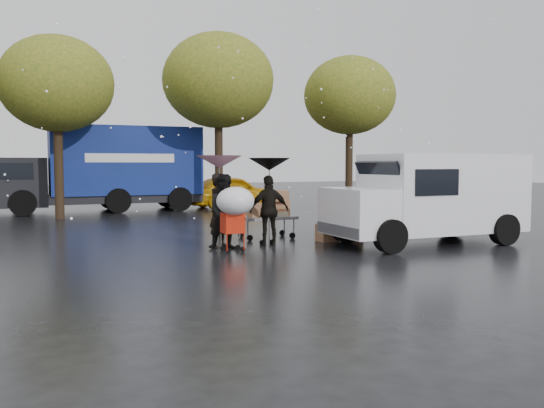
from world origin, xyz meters
name	(u,v)px	position (x,y,z in m)	size (l,w,h in m)	color
ground	(252,252)	(0.00, 0.00, 0.00)	(90.00, 90.00, 0.00)	black
person_pink	(220,210)	(-0.42, 0.99, 0.87)	(0.64, 0.42, 1.75)	black
person_middle	(226,212)	(-0.39, 0.61, 0.87)	(0.84, 0.66, 1.73)	black
person_black	(269,210)	(0.78, 0.82, 0.85)	(0.99, 0.41, 1.69)	black
umbrella_pink	(219,162)	(-0.42, 0.99, 2.01)	(1.08, 1.08, 2.16)	#4C4C4C
umbrella_black	(269,164)	(0.78, 0.82, 1.95)	(1.01, 1.01, 2.11)	#4C4C4C
vendor_cart	(270,211)	(1.29, 1.98, 0.73)	(1.52, 0.80, 1.27)	slate
shopping_cart	(235,205)	(-0.38, 0.02, 1.06)	(0.84, 0.84, 1.46)	#B81D0A
white_van	(430,197)	(4.52, -0.50, 1.16)	(4.91, 2.18, 2.20)	white
blue_truck	(105,169)	(-1.56, 12.66, 1.76)	(8.30, 2.60, 3.50)	navy
box_ground_near	(327,233)	(2.40, 0.86, 0.22)	(0.49, 0.39, 0.44)	#996442
box_ground_far	(352,232)	(3.22, 1.03, 0.19)	(0.48, 0.38, 0.38)	#996442
yellow_taxi	(232,191)	(3.96, 12.55, 0.73)	(1.71, 4.26, 1.45)	orange
tree_row	(143,82)	(-0.47, 10.00, 5.02)	(21.60, 4.40, 7.12)	black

